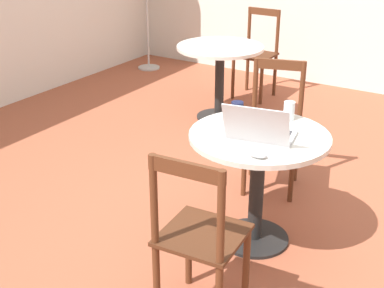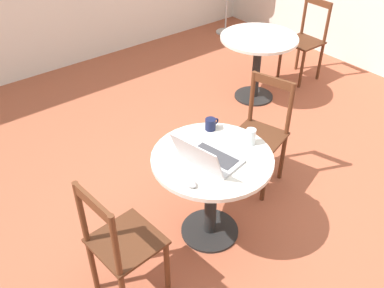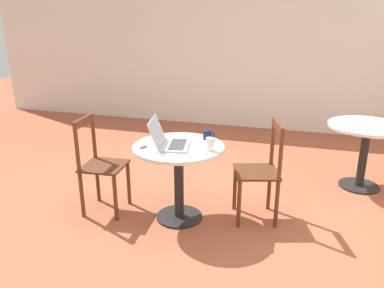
# 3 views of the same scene
# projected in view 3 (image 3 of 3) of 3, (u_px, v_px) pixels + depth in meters

# --- Properties ---
(ground_plane) EXTENTS (16.00, 16.00, 0.00)m
(ground_plane) POSITION_uv_depth(u_px,v_px,m) (187.00, 216.00, 3.52)
(ground_plane) COLOR #9E5138
(wall_back) EXTENTS (9.40, 0.06, 2.70)m
(wall_back) POSITION_uv_depth(u_px,v_px,m) (246.00, 45.00, 6.02)
(wall_back) COLOR silver
(wall_back) RESTS_ON ground_plane
(cafe_table_near) EXTENTS (0.81, 0.81, 0.71)m
(cafe_table_near) POSITION_uv_depth(u_px,v_px,m) (179.00, 163.00, 3.32)
(cafe_table_near) COLOR black
(cafe_table_near) RESTS_ON ground_plane
(cafe_table_mid) EXTENTS (0.81, 0.81, 0.71)m
(cafe_table_mid) POSITION_uv_depth(u_px,v_px,m) (366.00, 140.00, 3.96)
(cafe_table_mid) COLOR black
(cafe_table_mid) RESTS_ON ground_plane
(chair_near_left) EXTENTS (0.41, 0.41, 0.92)m
(chair_near_left) POSITION_uv_depth(u_px,v_px,m) (100.00, 166.00, 3.50)
(chair_near_left) COLOR #562D19
(chair_near_left) RESTS_ON ground_plane
(chair_near_right) EXTENTS (0.47, 0.47, 0.92)m
(chair_near_right) POSITION_uv_depth(u_px,v_px,m) (261.00, 172.00, 3.35)
(chair_near_right) COLOR #562D19
(chair_near_right) RESTS_ON ground_plane
(laptop) EXTENTS (0.39, 0.41, 0.24)m
(laptop) POSITION_uv_depth(u_px,v_px,m) (169.00, 141.00, 3.24)
(laptop) COLOR #B7B7BC
(laptop) RESTS_ON cafe_table_near
(mouse) EXTENTS (0.06, 0.10, 0.03)m
(mouse) POSITION_uv_depth(u_px,v_px,m) (143.00, 145.00, 3.23)
(mouse) COLOR #B7B7BC
(mouse) RESTS_ON cafe_table_near
(mug) EXTENTS (0.11, 0.08, 0.09)m
(mug) POSITION_uv_depth(u_px,v_px,m) (207.00, 135.00, 3.43)
(mug) COLOR #141938
(mug) RESTS_ON cafe_table_near
(drinking_glass) EXTENTS (0.07, 0.07, 0.11)m
(drinking_glass) POSITION_uv_depth(u_px,v_px,m) (210.00, 144.00, 3.13)
(drinking_glass) COLOR silver
(drinking_glass) RESTS_ON cafe_table_near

